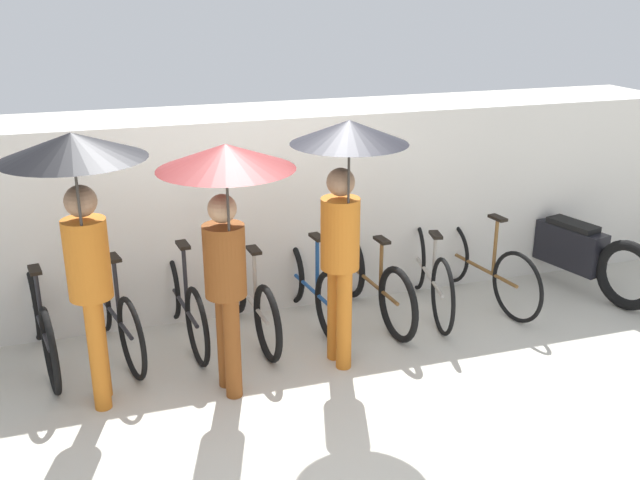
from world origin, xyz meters
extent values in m
plane|color=beige|center=(0.00, 0.00, 0.00)|extent=(30.00, 30.00, 0.00)
cube|color=silver|center=(0.00, 1.93, 0.95)|extent=(13.92, 0.12, 1.91)
torus|color=black|center=(-1.90, 1.98, 0.36)|extent=(0.17, 0.71, 0.71)
torus|color=black|center=(-1.72, 0.95, 0.36)|extent=(0.17, 0.71, 0.71)
cylinder|color=black|center=(-1.81, 1.47, 0.36)|extent=(0.21, 1.03, 0.04)
cylinder|color=black|center=(-1.78, 1.29, 0.63)|extent=(0.04, 0.04, 0.55)
cube|color=black|center=(-1.78, 1.29, 0.92)|extent=(0.12, 0.21, 0.03)
cylinder|color=black|center=(-1.90, 1.98, 0.70)|extent=(0.04, 0.04, 0.68)
cylinder|color=black|center=(-1.90, 1.98, 1.04)|extent=(0.44, 0.10, 0.03)
torus|color=black|center=(-1.32, 1.97, 0.35)|extent=(0.20, 0.70, 0.70)
torus|color=black|center=(-1.09, 0.98, 0.35)|extent=(0.20, 0.70, 0.70)
cylinder|color=black|center=(-1.20, 1.47, 0.35)|extent=(0.26, 1.00, 0.04)
cylinder|color=black|center=(-1.17, 1.30, 0.64)|extent=(0.04, 0.04, 0.58)
cube|color=black|center=(-1.17, 1.30, 0.95)|extent=(0.13, 0.21, 0.03)
cylinder|color=black|center=(-1.32, 1.97, 0.67)|extent=(0.04, 0.04, 0.64)
cylinder|color=black|center=(-1.32, 1.97, 0.99)|extent=(0.44, 0.13, 0.03)
torus|color=black|center=(-0.66, 2.03, 0.35)|extent=(0.12, 0.69, 0.69)
torus|color=black|center=(-0.55, 1.03, 0.35)|extent=(0.12, 0.69, 0.69)
cylinder|color=black|center=(-0.60, 1.53, 0.35)|extent=(0.14, 1.00, 0.04)
cylinder|color=black|center=(-0.58, 1.36, 0.65)|extent=(0.04, 0.04, 0.61)
cube|color=black|center=(-0.58, 1.36, 0.98)|extent=(0.11, 0.21, 0.03)
cylinder|color=black|center=(-0.66, 2.03, 0.70)|extent=(0.04, 0.04, 0.71)
cylinder|color=black|center=(-0.66, 2.03, 1.05)|extent=(0.44, 0.07, 0.03)
torus|color=black|center=(-0.04, 1.97, 0.34)|extent=(0.11, 0.68, 0.68)
torus|color=black|center=(0.04, 0.92, 0.34)|extent=(0.11, 0.68, 0.68)
cylinder|color=#A59E93|center=(0.00, 1.45, 0.34)|extent=(0.11, 1.05, 0.04)
cylinder|color=#A59E93|center=(0.01, 1.26, 0.61)|extent=(0.04, 0.04, 0.54)
cube|color=black|center=(0.01, 1.26, 0.89)|extent=(0.10, 0.21, 0.03)
cylinder|color=#A59E93|center=(-0.04, 1.97, 0.70)|extent=(0.04, 0.04, 0.73)
cylinder|color=#A59E93|center=(-0.04, 1.97, 1.07)|extent=(0.44, 0.06, 0.03)
torus|color=black|center=(0.54, 2.03, 0.34)|extent=(0.14, 0.69, 0.69)
torus|color=black|center=(0.66, 1.03, 0.34)|extent=(0.14, 0.69, 0.69)
cylinder|color=#19478C|center=(0.60, 1.53, 0.34)|extent=(0.15, 1.00, 0.04)
cylinder|color=#19478C|center=(0.62, 1.36, 0.62)|extent=(0.04, 0.04, 0.56)
cube|color=black|center=(0.62, 1.36, 0.92)|extent=(0.11, 0.21, 0.03)
cylinder|color=#19478C|center=(0.54, 2.03, 0.69)|extent=(0.04, 0.04, 0.69)
cylinder|color=#19478C|center=(0.54, 2.03, 1.03)|extent=(0.44, 0.08, 0.03)
torus|color=black|center=(1.16, 1.98, 0.35)|extent=(0.12, 0.70, 0.70)
torus|color=black|center=(1.24, 0.91, 0.35)|extent=(0.12, 0.70, 0.70)
cylinder|color=brown|center=(1.20, 1.45, 0.35)|extent=(0.12, 1.07, 0.04)
cylinder|color=brown|center=(1.22, 1.26, 0.59)|extent=(0.04, 0.04, 0.49)
cube|color=black|center=(1.22, 1.26, 0.85)|extent=(0.10, 0.21, 0.03)
cylinder|color=brown|center=(1.16, 1.98, 0.72)|extent=(0.04, 0.04, 0.74)
cylinder|color=brown|center=(1.16, 1.98, 1.10)|extent=(0.44, 0.06, 0.03)
torus|color=black|center=(1.92, 1.96, 0.36)|extent=(0.19, 0.72, 0.73)
torus|color=black|center=(1.70, 0.92, 0.36)|extent=(0.19, 0.72, 0.73)
cylinder|color=#A59E93|center=(1.81, 1.44, 0.36)|extent=(0.25, 1.05, 0.04)
cylinder|color=#A59E93|center=(1.77, 1.26, 0.60)|extent=(0.04, 0.04, 0.47)
cube|color=black|center=(1.77, 1.26, 0.84)|extent=(0.13, 0.21, 0.03)
cylinder|color=#A59E93|center=(1.92, 1.96, 0.72)|extent=(0.04, 0.04, 0.71)
cylinder|color=#A59E93|center=(1.92, 1.96, 1.07)|extent=(0.44, 0.12, 0.03)
torus|color=black|center=(2.33, 2.01, 0.35)|extent=(0.14, 0.70, 0.70)
torus|color=black|center=(2.49, 0.92, 0.35)|extent=(0.14, 0.70, 0.70)
cylinder|color=brown|center=(2.41, 1.47, 0.35)|extent=(0.20, 1.09, 0.04)
cylinder|color=brown|center=(2.44, 1.28, 0.64)|extent=(0.04, 0.04, 0.58)
cube|color=black|center=(2.44, 1.28, 0.94)|extent=(0.12, 0.21, 0.03)
cylinder|color=brown|center=(2.33, 2.01, 0.67)|extent=(0.04, 0.04, 0.64)
cylinder|color=brown|center=(2.33, 2.01, 0.98)|extent=(0.44, 0.09, 0.03)
cylinder|color=#C66B1E|center=(-1.35, 0.76, 0.45)|extent=(0.13, 0.13, 0.89)
cylinder|color=#C66B1E|center=(-1.36, 0.58, 0.45)|extent=(0.13, 0.13, 0.89)
cylinder|color=#C66B1E|center=(-1.35, 0.67, 1.19)|extent=(0.32, 0.32, 0.61)
sphere|color=#997051|center=(-1.35, 0.67, 1.63)|extent=(0.23, 0.23, 0.23)
cylinder|color=#332D28|center=(-1.36, 0.53, 1.60)|extent=(0.02, 0.02, 0.74)
cone|color=black|center=(-1.36, 0.53, 2.06)|extent=(0.99, 0.99, 0.18)
cylinder|color=brown|center=(-0.39, 0.61, 0.42)|extent=(0.13, 0.13, 0.83)
cylinder|color=brown|center=(-0.36, 0.43, 0.42)|extent=(0.13, 0.13, 0.83)
cylinder|color=brown|center=(-0.38, 0.52, 1.12)|extent=(0.32, 0.32, 0.57)
sphere|color=tan|center=(-0.38, 0.52, 1.53)|extent=(0.22, 0.22, 0.22)
cylinder|color=#332D28|center=(-0.36, 0.38, 1.50)|extent=(0.02, 0.02, 0.71)
cone|color=#591919|center=(-0.36, 0.38, 1.95)|extent=(0.99, 0.99, 0.18)
cylinder|color=#C66B1E|center=(0.59, 0.77, 0.44)|extent=(0.13, 0.13, 0.88)
cylinder|color=#C66B1E|center=(0.61, 0.59, 0.44)|extent=(0.13, 0.13, 0.88)
cylinder|color=#C66B1E|center=(0.60, 0.68, 1.17)|extent=(0.32, 0.32, 0.60)
sphere|color=#997051|center=(0.60, 0.68, 1.61)|extent=(0.23, 0.23, 0.23)
cylinder|color=#332D28|center=(0.62, 0.54, 1.57)|extent=(0.02, 0.02, 0.73)
cone|color=black|center=(0.62, 0.54, 2.03)|extent=(0.91, 0.91, 0.18)
torus|color=black|center=(3.33, 2.19, 0.36)|extent=(0.28, 0.72, 0.71)
torus|color=black|center=(3.68, 0.82, 0.36)|extent=(0.28, 0.72, 0.71)
cube|color=black|center=(3.51, 1.51, 0.44)|extent=(0.42, 0.81, 0.44)
cube|color=black|center=(3.51, 1.51, 0.69)|extent=(0.35, 0.58, 0.06)
cylinder|color=#B2B2B7|center=(3.33, 2.19, 0.91)|extent=(0.57, 0.17, 0.03)
camera|label=1|loc=(-1.23, -4.44, 3.07)|focal=40.00mm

